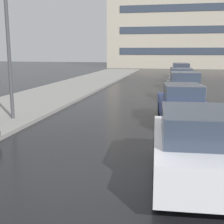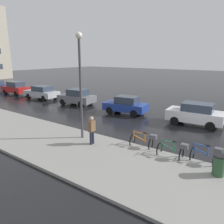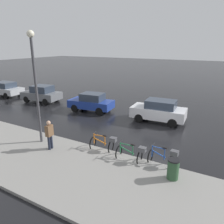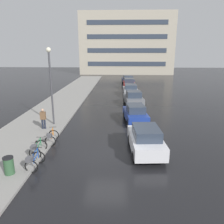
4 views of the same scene
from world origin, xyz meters
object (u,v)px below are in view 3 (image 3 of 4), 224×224
(bicycle_third, at_px, (104,143))
(car_white, at_px, (159,111))
(bicycle_second, at_px, (132,153))
(car_grey, at_px, (42,94))
(pedestrian, at_px, (50,134))
(bicycle_nearest, at_px, (164,157))
(streetlamp, at_px, (35,76))
(car_blue, at_px, (91,102))
(trash_bin, at_px, (173,170))
(car_silver, at_px, (4,89))

(bicycle_third, distance_m, car_white, 6.12)
(bicycle_second, bearing_deg, car_white, 6.40)
(bicycle_second, height_order, car_grey, car_grey)
(bicycle_third, height_order, pedestrian, pedestrian)
(bicycle_nearest, relative_size, pedestrian, 0.77)
(streetlamp, bearing_deg, bicycle_third, -75.62)
(bicycle_nearest, bearing_deg, car_blue, 54.45)
(car_grey, bearing_deg, bicycle_nearest, -112.73)
(bicycle_second, distance_m, car_white, 6.36)
(bicycle_nearest, distance_m, car_grey, 15.23)
(car_blue, xyz_separation_m, trash_bin, (-6.67, -8.66, -0.27))
(bicycle_third, distance_m, car_silver, 17.52)
(car_grey, height_order, streetlamp, streetlamp)
(bicycle_nearest, distance_m, bicycle_second, 1.50)
(car_grey, distance_m, trash_bin, 16.24)
(streetlamp, bearing_deg, bicycle_nearest, -81.56)
(bicycle_third, bearing_deg, car_silver, 70.38)
(bicycle_second, height_order, car_silver, car_silver)
(bicycle_nearest, bearing_deg, bicycle_third, 91.39)
(bicycle_second, xyz_separation_m, car_silver, (6.17, 18.24, 0.28))
(car_grey, height_order, car_silver, car_grey)
(car_grey, bearing_deg, streetlamp, -133.87)
(bicycle_nearest, height_order, bicycle_second, bicycle_nearest)
(car_white, bearing_deg, car_blue, 92.31)
(bicycle_nearest, relative_size, car_grey, 0.34)
(car_blue, bearing_deg, trash_bin, -127.60)
(pedestrian, relative_size, streetlamp, 0.28)
(bicycle_nearest, relative_size, streetlamp, 0.22)
(bicycle_third, distance_m, pedestrian, 2.92)
(bicycle_third, xyz_separation_m, car_silver, (5.88, 16.51, 0.29))
(bicycle_nearest, bearing_deg, car_silver, 73.58)
(car_silver, height_order, pedestrian, pedestrian)
(bicycle_second, relative_size, car_grey, 0.37)
(bicycle_third, xyz_separation_m, streetlamp, (-0.94, 3.67, 3.41))
(pedestrian, height_order, streetlamp, streetlamp)
(streetlamp, height_order, trash_bin, streetlamp)
(bicycle_second, distance_m, car_grey, 14.06)
(car_white, xyz_separation_m, car_silver, (-0.14, 17.54, -0.06))
(car_blue, distance_m, car_silver, 11.71)
(car_silver, height_order, streetlamp, streetlamp)
(car_blue, bearing_deg, pedestrian, -162.44)
(car_silver, bearing_deg, car_grey, -89.22)
(car_white, xyz_separation_m, pedestrian, (-7.40, 3.56, 0.14))
(bicycle_nearest, relative_size, bicycle_second, 0.93)
(bicycle_third, relative_size, streetlamp, 0.23)
(car_blue, relative_size, car_silver, 0.89)
(bicycle_third, height_order, trash_bin, trash_bin)
(car_silver, distance_m, pedestrian, 15.75)
(car_white, relative_size, car_silver, 0.91)
(bicycle_third, relative_size, car_grey, 0.37)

